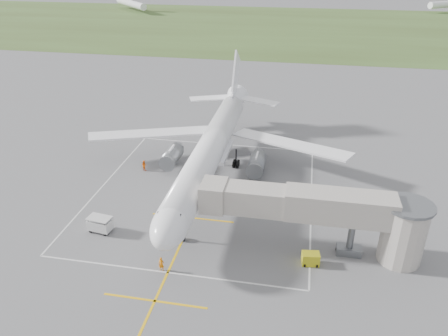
% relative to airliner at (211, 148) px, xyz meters
% --- Properties ---
extents(ground, '(700.00, 700.00, 0.00)m').
position_rel_airliner_xyz_m(ground, '(0.00, -0.75, -4.39)').
color(ground, '#545456').
rests_on(ground, ground).
extents(grass_strip, '(700.00, 120.00, 0.02)m').
position_rel_airliner_xyz_m(grass_strip, '(0.00, 129.25, -4.38)').
color(grass_strip, '#3B4B21').
rests_on(grass_strip, ground).
extents(apron_markings, '(28.20, 60.00, 0.01)m').
position_rel_airliner_xyz_m(apron_markings, '(0.00, -6.57, -4.38)').
color(apron_markings, '#F1B40E').
rests_on(apron_markings, ground).
extents(airliner, '(38.93, 46.75, 13.52)m').
position_rel_airliner_xyz_m(airliner, '(0.00, 0.00, 0.00)').
color(airliner, white).
rests_on(airliner, ground).
extents(jet_bridge, '(23.40, 5.00, 7.20)m').
position_rel_airliner_xyz_m(jet_bridge, '(15.72, -14.25, 0.35)').
color(jet_bridge, gray).
rests_on(jet_bridge, ground).
extents(gpu_unit, '(1.91, 1.46, 1.33)m').
position_rel_airliner_xyz_m(gpu_unit, '(14.02, -16.72, -3.74)').
color(gpu_unit, '#AEA915').
rests_on(gpu_unit, ground).
extents(baggage_cart, '(2.86, 1.96, 1.85)m').
position_rel_airliner_xyz_m(baggage_cart, '(-9.66, -15.34, -3.45)').
color(baggage_cart, silver).
rests_on(baggage_cart, ground).
extents(ramp_worker_nose, '(0.57, 0.38, 1.55)m').
position_rel_airliner_xyz_m(ramp_worker_nose, '(-0.69, -20.53, -3.62)').
color(ramp_worker_nose, orange).
rests_on(ramp_worker_nose, ground).
extents(ramp_worker_wing, '(0.94, 0.86, 1.55)m').
position_rel_airliner_xyz_m(ramp_worker_wing, '(-10.02, 0.09, -3.62)').
color(ramp_worker_wing, '#FF6508').
rests_on(ramp_worker_wing, ground).
extents(distant_aircraft, '(181.95, 51.64, 8.85)m').
position_rel_airliner_xyz_m(distant_aircraft, '(2.45, 175.60, -0.80)').
color(distant_aircraft, white).
rests_on(distant_aircraft, ground).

